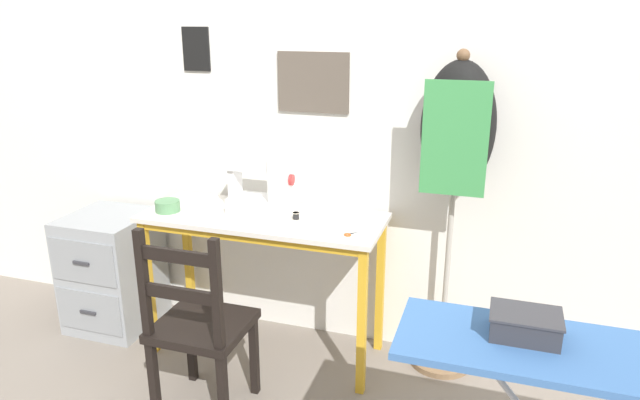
{
  "coord_description": "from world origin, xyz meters",
  "views": [
    {
      "loc": [
        1.11,
        -2.25,
        1.74
      ],
      "look_at": [
        0.31,
        0.22,
        0.9
      ],
      "focal_mm": 32.0,
      "sensor_mm": 36.0,
      "label": 1
    }
  ],
  "objects_px": {
    "thread_spool_near_machine": "(296,216)",
    "filing_cabinet": "(112,270)",
    "fabric_bowl": "(168,206)",
    "storage_box": "(525,324)",
    "scissors": "(353,234)",
    "sewing_machine": "(264,186)",
    "wooden_chair": "(199,327)",
    "dress_form": "(457,144)",
    "ironing_board": "(584,365)"
  },
  "relations": [
    {
      "from": "fabric_bowl",
      "to": "thread_spool_near_machine",
      "type": "height_order",
      "value": "fabric_bowl"
    },
    {
      "from": "dress_form",
      "to": "storage_box",
      "type": "distance_m",
      "value": 1.11
    },
    {
      "from": "sewing_machine",
      "to": "storage_box",
      "type": "xyz_separation_m",
      "value": [
        1.24,
        -0.89,
        -0.07
      ]
    },
    {
      "from": "fabric_bowl",
      "to": "scissors",
      "type": "relative_size",
      "value": 1.15
    },
    {
      "from": "sewing_machine",
      "to": "wooden_chair",
      "type": "xyz_separation_m",
      "value": [
        -0.07,
        -0.59,
        -0.49
      ]
    },
    {
      "from": "fabric_bowl",
      "to": "dress_form",
      "type": "distance_m",
      "value": 1.48
    },
    {
      "from": "ironing_board",
      "to": "storage_box",
      "type": "bearing_deg",
      "value": 168.08
    },
    {
      "from": "fabric_bowl",
      "to": "wooden_chair",
      "type": "xyz_separation_m",
      "value": [
        0.41,
        -0.46,
        -0.38
      ]
    },
    {
      "from": "wooden_chair",
      "to": "filing_cabinet",
      "type": "xyz_separation_m",
      "value": [
        -0.88,
        0.55,
        -0.1
      ]
    },
    {
      "from": "scissors",
      "to": "storage_box",
      "type": "relative_size",
      "value": 0.52
    },
    {
      "from": "thread_spool_near_machine",
      "to": "filing_cabinet",
      "type": "xyz_separation_m",
      "value": [
        -1.14,
        0.0,
        -0.46
      ]
    },
    {
      "from": "fabric_bowl",
      "to": "filing_cabinet",
      "type": "xyz_separation_m",
      "value": [
        -0.47,
        0.09,
        -0.47
      ]
    },
    {
      "from": "wooden_chair",
      "to": "ironing_board",
      "type": "bearing_deg",
      "value": -12.69
    },
    {
      "from": "thread_spool_near_machine",
      "to": "filing_cabinet",
      "type": "distance_m",
      "value": 1.23
    },
    {
      "from": "storage_box",
      "to": "dress_form",
      "type": "bearing_deg",
      "value": 107.34
    },
    {
      "from": "scissors",
      "to": "wooden_chair",
      "type": "relative_size",
      "value": 0.12
    },
    {
      "from": "sewing_machine",
      "to": "ironing_board",
      "type": "height_order",
      "value": "sewing_machine"
    },
    {
      "from": "thread_spool_near_machine",
      "to": "wooden_chair",
      "type": "relative_size",
      "value": 0.04
    },
    {
      "from": "sewing_machine",
      "to": "ironing_board",
      "type": "xyz_separation_m",
      "value": [
        1.41,
        -0.92,
        -0.16
      ]
    },
    {
      "from": "fabric_bowl",
      "to": "storage_box",
      "type": "distance_m",
      "value": 1.89
    },
    {
      "from": "fabric_bowl",
      "to": "thread_spool_near_machine",
      "type": "xyz_separation_m",
      "value": [
        0.67,
        0.08,
        -0.01
      ]
    },
    {
      "from": "dress_form",
      "to": "fabric_bowl",
      "type": "bearing_deg",
      "value": -169.55
    },
    {
      "from": "storage_box",
      "to": "sewing_machine",
      "type": "bearing_deg",
      "value": 144.36
    },
    {
      "from": "scissors",
      "to": "storage_box",
      "type": "xyz_separation_m",
      "value": [
        0.73,
        -0.73,
        0.07
      ]
    },
    {
      "from": "ironing_board",
      "to": "filing_cabinet",
      "type": "bearing_deg",
      "value": 159.55
    },
    {
      "from": "thread_spool_near_machine",
      "to": "wooden_chair",
      "type": "bearing_deg",
      "value": -115.57
    },
    {
      "from": "ironing_board",
      "to": "scissors",
      "type": "bearing_deg",
      "value": 139.69
    },
    {
      "from": "thread_spool_near_machine",
      "to": "wooden_chair",
      "type": "height_order",
      "value": "wooden_chair"
    },
    {
      "from": "scissors",
      "to": "thread_spool_near_machine",
      "type": "height_order",
      "value": "thread_spool_near_machine"
    },
    {
      "from": "scissors",
      "to": "ironing_board",
      "type": "distance_m",
      "value": 1.19
    },
    {
      "from": "scissors",
      "to": "ironing_board",
      "type": "height_order",
      "value": "ironing_board"
    },
    {
      "from": "sewing_machine",
      "to": "ironing_board",
      "type": "bearing_deg",
      "value": -33.22
    },
    {
      "from": "wooden_chair",
      "to": "filing_cabinet",
      "type": "relative_size",
      "value": 1.37
    },
    {
      "from": "dress_form",
      "to": "ironing_board",
      "type": "height_order",
      "value": "dress_form"
    },
    {
      "from": "fabric_bowl",
      "to": "dress_form",
      "type": "xyz_separation_m",
      "value": [
        1.41,
        0.26,
        0.37
      ]
    },
    {
      "from": "wooden_chair",
      "to": "dress_form",
      "type": "relative_size",
      "value": 0.58
    },
    {
      "from": "thread_spool_near_machine",
      "to": "ironing_board",
      "type": "distance_m",
      "value": 1.51
    },
    {
      "from": "dress_form",
      "to": "storage_box",
      "type": "relative_size",
      "value": 7.57
    },
    {
      "from": "sewing_machine",
      "to": "wooden_chair",
      "type": "distance_m",
      "value": 0.77
    },
    {
      "from": "filing_cabinet",
      "to": "dress_form",
      "type": "height_order",
      "value": "dress_form"
    },
    {
      "from": "thread_spool_near_machine",
      "to": "filing_cabinet",
      "type": "height_order",
      "value": "thread_spool_near_machine"
    },
    {
      "from": "sewing_machine",
      "to": "storage_box",
      "type": "distance_m",
      "value": 1.53
    },
    {
      "from": "fabric_bowl",
      "to": "sewing_machine",
      "type": "bearing_deg",
      "value": 15.0
    },
    {
      "from": "sewing_machine",
      "to": "dress_form",
      "type": "distance_m",
      "value": 0.96
    },
    {
      "from": "dress_form",
      "to": "filing_cabinet",
      "type": "bearing_deg",
      "value": -174.77
    },
    {
      "from": "filing_cabinet",
      "to": "ironing_board",
      "type": "relative_size",
      "value": 0.61
    },
    {
      "from": "sewing_machine",
      "to": "thread_spool_near_machine",
      "type": "height_order",
      "value": "sewing_machine"
    },
    {
      "from": "wooden_chair",
      "to": "ironing_board",
      "type": "relative_size",
      "value": 0.84
    },
    {
      "from": "wooden_chair",
      "to": "storage_box",
      "type": "xyz_separation_m",
      "value": [
        1.31,
        -0.3,
        0.42
      ]
    },
    {
      "from": "dress_form",
      "to": "storage_box",
      "type": "height_order",
      "value": "dress_form"
    }
  ]
}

